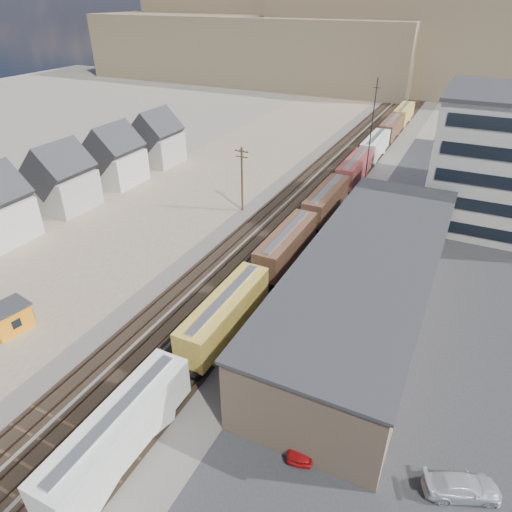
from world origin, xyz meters
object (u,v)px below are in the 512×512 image
at_px(parked_car_red, 304,435).
at_px(parked_car_silver, 462,487).
at_px(parked_car_blue, 485,234).
at_px(utility_pole_north, 242,178).
at_px(freight_train, 341,183).
at_px(maintenance_shed, 9,318).

relative_size(parked_car_red, parked_car_silver, 0.95).
xyz_separation_m(parked_car_silver, parked_car_blue, (-0.42, 40.87, 0.00)).
xyz_separation_m(utility_pole_north, parked_car_silver, (34.65, -34.47, -4.55)).
height_order(freight_train, parked_car_silver, freight_train).
bearing_deg(parked_car_silver, parked_car_blue, -22.18).
xyz_separation_m(parked_car_red, parked_car_silver, (11.04, 0.89, -0.08)).
xyz_separation_m(freight_train, maintenance_shed, (-19.81, -46.69, -1.33)).
bearing_deg(parked_car_silver, parked_car_red, 71.85).
xyz_separation_m(maintenance_shed, parked_car_blue, (41.75, 42.17, -0.72)).
height_order(utility_pole_north, parked_car_red, utility_pole_north).
xyz_separation_m(maintenance_shed, parked_car_silver, (42.16, 1.31, -0.72)).
height_order(parked_car_red, parked_car_silver, parked_car_red).
bearing_deg(freight_train, utility_pole_north, -138.41).
bearing_deg(utility_pole_north, parked_car_silver, -44.85).
relative_size(freight_train, utility_pole_north, 11.97).
distance_m(utility_pole_north, parked_car_silver, 49.09).
bearing_deg(maintenance_shed, parked_car_blue, 45.29).
relative_size(parked_car_red, parked_car_blue, 0.91).
relative_size(freight_train, maintenance_shed, 27.33).
bearing_deg(maintenance_shed, utility_pole_north, 78.14).
bearing_deg(parked_car_red, utility_pole_north, 111.96).
bearing_deg(parked_car_blue, freight_train, 106.66).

